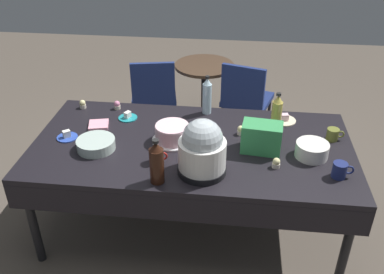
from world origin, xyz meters
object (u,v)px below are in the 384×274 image
frosted_layer_cake (172,133)px  soda_carton (262,137)px  dessert_plate_teal (128,117)px  coffee_mug_olive (333,134)px  dessert_plate_cream (284,119)px  dessert_plate_cobalt (67,136)px  ceramic_snack_bowl (312,150)px  maroon_chair_right (246,97)px  glass_salad_bowl (96,144)px  soda_bottle_ginger_ale (276,116)px  slow_cooker (202,149)px  maroon_chair_left (154,92)px  round_cafe_table (204,85)px  cupcake_lemon (117,105)px  cupcake_cocoa (83,104)px  soda_bottle_water (207,96)px  potluck_table (192,151)px  soda_bottle_cola (157,163)px  cupcake_rose (241,130)px  coffee_mug_navy (340,170)px  cupcake_vanilla (276,163)px  coffee_mug_red (156,156)px

frosted_layer_cake → soda_carton: 0.61m
dessert_plate_teal → coffee_mug_olive: size_ratio=1.17×
dessert_plate_cream → soda_carton: (-0.18, -0.43, 0.09)m
frosted_layer_cake → dessert_plate_cobalt: (-0.74, -0.04, -0.05)m
ceramic_snack_bowl → soda_carton: bearing=173.3°
maroon_chair_right → glass_salad_bowl: bearing=-124.7°
maroon_chair_right → soda_carton: bearing=-86.2°
dessert_plate_teal → soda_carton: (0.99, -0.34, 0.09)m
soda_bottle_ginger_ale → soda_carton: (-0.10, -0.20, -0.06)m
ceramic_snack_bowl → dessert_plate_cream: (-0.15, 0.47, -0.04)m
frosted_layer_cake → soda_carton: size_ratio=1.10×
slow_cooker → maroon_chair_left: 1.81m
round_cafe_table → cupcake_lemon: bearing=-118.6°
slow_cooker → dessert_plate_cream: (0.55, 0.72, -0.15)m
slow_cooker → soda_bottle_ginger_ale: slow_cooker is taller
frosted_layer_cake → cupcake_cocoa: 0.89m
slow_cooker → cupcake_lemon: 1.08m
ceramic_snack_bowl → soda_bottle_water: size_ratio=0.69×
dessert_plate_cream → cupcake_lemon: 1.30m
frosted_layer_cake → glass_salad_bowl: (-0.50, -0.16, -0.03)m
frosted_layer_cake → maroon_chair_right: size_ratio=0.34×
soda_carton → maroon_chair_right: (-0.09, 1.36, -0.36)m
maroon_chair_right → round_cafe_table: maroon_chair_right is taller
potluck_table → soda_bottle_cola: (-0.16, -0.45, 0.20)m
round_cafe_table → soda_carton: bearing=-71.8°
maroon_chair_right → round_cafe_table: (-0.43, 0.22, 0.01)m
cupcake_cocoa → soda_carton: soda_carton is taller
cupcake_rose → soda_bottle_ginger_ale: soda_bottle_ginger_ale is taller
glass_salad_bowl → coffee_mug_navy: (1.57, -0.14, 0.01)m
coffee_mug_olive → round_cafe_table: bearing=126.4°
dessert_plate_teal → cupcake_vanilla: size_ratio=2.12×
frosted_layer_cake → dessert_plate_cream: bearing=25.8°
maroon_chair_left → cupcake_lemon: bearing=-97.3°
coffee_mug_olive → soda_carton: 0.54m
frosted_layer_cake → dessert_plate_cobalt: bearing=-176.8°
glass_salad_bowl → soda_bottle_water: (0.70, 0.60, 0.11)m
cupcake_lemon → cupcake_vanilla: same height
cupcake_cocoa → soda_bottle_water: (0.99, 0.03, 0.11)m
frosted_layer_cake → coffee_mug_red: size_ratio=2.42×
glass_salad_bowl → soda_carton: (1.10, 0.11, 0.06)m
soda_bottle_water → maroon_chair_left: soda_bottle_water is taller
soda_carton → cupcake_lemon: bearing=163.1°
potluck_table → maroon_chair_left: (-0.54, 1.32, -0.20)m
cupcake_lemon → coffee_mug_olive: 1.64m
potluck_table → dessert_plate_cream: (0.65, 0.40, 0.08)m
potluck_table → soda_bottle_water: size_ratio=7.11×
glass_salad_bowl → cupcake_lemon: (-0.01, 0.59, -0.00)m
frosted_layer_cake → cupcake_vanilla: 0.74m
glass_salad_bowl → ceramic_snack_bowl: size_ratio=1.21×
glass_salad_bowl → dessert_plate_cobalt: 0.27m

